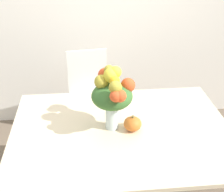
{
  "coord_description": "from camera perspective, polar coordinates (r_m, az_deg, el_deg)",
  "views": [
    {
      "loc": [
        -0.25,
        -1.83,
        2.06
      ],
      "look_at": [
        -0.07,
        0.03,
        1.04
      ],
      "focal_mm": 50.0,
      "sensor_mm": 36.0,
      "label": 1
    }
  ],
  "objects": [
    {
      "name": "dining_chair_near_window",
      "position": [
        3.18,
        -4.05,
        -0.55
      ],
      "size": [
        0.47,
        0.47,
        0.99
      ],
      "rotation": [
        0.0,
        0.0,
        0.12
      ],
      "color": "white",
      "rests_on": "ground_plane"
    },
    {
      "name": "wall_back",
      "position": [
        3.38,
        -1.32,
        16.58
      ],
      "size": [
        8.0,
        0.06,
        2.7
      ],
      "color": "white",
      "rests_on": "ground_plane"
    },
    {
      "name": "dining_table",
      "position": [
        2.29,
        1.78,
        -7.7
      ],
      "size": [
        1.58,
        1.19,
        0.78
      ],
      "color": "beige",
      "rests_on": "ground_plane"
    },
    {
      "name": "pumpkin",
      "position": [
        2.22,
        3.78,
        -5.08
      ],
      "size": [
        0.13,
        0.13,
        0.12
      ],
      "color": "orange",
      "rests_on": "dining_table"
    },
    {
      "name": "flower_vase",
      "position": [
        2.12,
        0.04,
        0.48
      ],
      "size": [
        0.3,
        0.42,
        0.47
      ],
      "color": "silver",
      "rests_on": "dining_table"
    }
  ]
}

